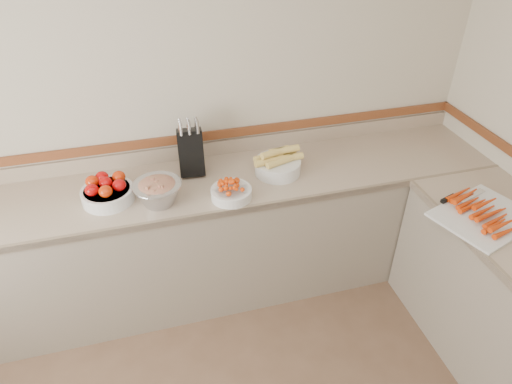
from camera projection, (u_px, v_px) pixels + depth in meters
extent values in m
plane|color=beige|center=(174.00, 103.00, 2.83)|extent=(4.00, 0.00, 4.00)
cube|color=tan|center=(188.00, 187.00, 2.82)|extent=(4.00, 0.65, 0.04)
cube|color=gray|center=(193.00, 242.00, 3.08)|extent=(4.00, 0.63, 0.86)
cube|color=#847059|center=(196.00, 218.00, 2.57)|extent=(4.00, 0.02, 0.04)
cube|color=tan|center=(180.00, 153.00, 3.02)|extent=(4.00, 0.02, 0.10)
cube|color=brown|center=(178.00, 140.00, 2.97)|extent=(4.00, 0.02, 0.06)
cube|color=black|center=(191.00, 152.00, 2.84)|extent=(0.17, 0.20, 0.31)
cylinder|color=silver|center=(181.00, 129.00, 2.70)|extent=(0.02, 0.04, 0.08)
cylinder|color=silver|center=(189.00, 128.00, 2.71)|extent=(0.02, 0.04, 0.08)
cylinder|color=silver|center=(197.00, 127.00, 2.72)|extent=(0.02, 0.04, 0.08)
cylinder|color=silver|center=(180.00, 127.00, 2.73)|extent=(0.02, 0.04, 0.08)
cylinder|color=silver|center=(188.00, 126.00, 2.74)|extent=(0.02, 0.04, 0.08)
cylinder|color=silver|center=(197.00, 125.00, 2.75)|extent=(0.02, 0.04, 0.08)
cylinder|color=silver|center=(179.00, 125.00, 2.75)|extent=(0.02, 0.04, 0.08)
cylinder|color=silver|center=(188.00, 124.00, 2.76)|extent=(0.02, 0.04, 0.08)
cylinder|color=silver|center=(196.00, 123.00, 2.77)|extent=(0.02, 0.04, 0.08)
cylinder|color=white|center=(108.00, 195.00, 2.65)|extent=(0.30, 0.30, 0.08)
torus|color=white|center=(107.00, 190.00, 2.63)|extent=(0.30, 0.30, 0.01)
cylinder|color=white|center=(107.00, 190.00, 2.63)|extent=(0.26, 0.26, 0.01)
ellipsoid|color=#BF0707|center=(92.00, 190.00, 2.56)|extent=(0.08, 0.08, 0.07)
ellipsoid|color=red|center=(106.00, 191.00, 2.55)|extent=(0.08, 0.08, 0.07)
ellipsoid|color=#BF0707|center=(119.00, 185.00, 2.60)|extent=(0.08, 0.08, 0.07)
ellipsoid|color=red|center=(92.00, 181.00, 2.63)|extent=(0.08, 0.08, 0.07)
ellipsoid|color=#BF0707|center=(106.00, 183.00, 2.62)|extent=(0.08, 0.08, 0.07)
ellipsoid|color=red|center=(119.00, 177.00, 2.67)|extent=(0.08, 0.08, 0.07)
ellipsoid|color=#BF0707|center=(102.00, 177.00, 2.67)|extent=(0.08, 0.08, 0.07)
cylinder|color=white|center=(231.00, 193.00, 2.68)|extent=(0.24, 0.24, 0.06)
torus|color=white|center=(231.00, 190.00, 2.66)|extent=(0.24, 0.24, 0.01)
cylinder|color=white|center=(231.00, 190.00, 2.66)|extent=(0.21, 0.21, 0.01)
sphere|color=#D83B07|center=(221.00, 190.00, 2.61)|extent=(0.03, 0.03, 0.03)
sphere|color=#D83B07|center=(241.00, 188.00, 2.62)|extent=(0.03, 0.03, 0.03)
sphere|color=#D83B07|center=(229.00, 182.00, 2.63)|extent=(0.03, 0.03, 0.03)
sphere|color=#D83B07|center=(237.00, 182.00, 2.65)|extent=(0.03, 0.03, 0.03)
sphere|color=#D83B07|center=(229.00, 181.00, 2.65)|extent=(0.03, 0.03, 0.03)
sphere|color=#D83B07|center=(235.00, 189.00, 2.60)|extent=(0.03, 0.03, 0.03)
sphere|color=#D83B07|center=(229.00, 180.00, 2.68)|extent=(0.03, 0.03, 0.03)
sphere|color=#D83B07|center=(222.00, 193.00, 2.59)|extent=(0.03, 0.03, 0.03)
sphere|color=#D83B07|center=(231.00, 180.00, 2.67)|extent=(0.03, 0.03, 0.03)
sphere|color=#D83B07|center=(233.00, 186.00, 2.62)|extent=(0.03, 0.03, 0.03)
sphere|color=#D83B07|center=(220.00, 184.00, 2.65)|extent=(0.03, 0.03, 0.03)
sphere|color=#D83B07|center=(222.00, 187.00, 2.62)|extent=(0.03, 0.03, 0.03)
sphere|color=#D83B07|center=(237.00, 189.00, 2.61)|extent=(0.03, 0.03, 0.03)
sphere|color=#D83B07|center=(238.00, 180.00, 2.68)|extent=(0.03, 0.03, 0.03)
sphere|color=#D83B07|center=(240.00, 182.00, 2.66)|extent=(0.03, 0.03, 0.03)
sphere|color=#D83B07|center=(236.00, 179.00, 2.70)|extent=(0.03, 0.03, 0.03)
sphere|color=#D83B07|center=(236.00, 181.00, 2.65)|extent=(0.03, 0.03, 0.03)
sphere|color=#D83B07|center=(244.00, 187.00, 2.64)|extent=(0.03, 0.03, 0.03)
sphere|color=#D83B07|center=(223.00, 189.00, 2.61)|extent=(0.03, 0.03, 0.03)
sphere|color=#D83B07|center=(228.00, 182.00, 2.65)|extent=(0.03, 0.03, 0.03)
sphere|color=#D83B07|center=(224.00, 182.00, 2.65)|extent=(0.03, 0.03, 0.03)
sphere|color=#D83B07|center=(234.00, 189.00, 2.60)|extent=(0.03, 0.03, 0.03)
sphere|color=#D83B07|center=(230.00, 181.00, 2.63)|extent=(0.03, 0.03, 0.03)
sphere|color=#D83B07|center=(231.00, 180.00, 2.62)|extent=(0.03, 0.03, 0.03)
sphere|color=#D83B07|center=(219.00, 183.00, 2.67)|extent=(0.03, 0.03, 0.03)
sphere|color=#D83B07|center=(223.00, 183.00, 2.65)|extent=(0.03, 0.03, 0.03)
sphere|color=#D83B07|center=(216.00, 187.00, 2.64)|extent=(0.03, 0.03, 0.03)
sphere|color=#D83B07|center=(234.00, 184.00, 2.62)|extent=(0.03, 0.03, 0.03)
sphere|color=#D83B07|center=(237.00, 180.00, 2.70)|extent=(0.03, 0.03, 0.03)
sphere|color=#D83B07|center=(238.00, 190.00, 2.60)|extent=(0.03, 0.03, 0.03)
sphere|color=#D83B07|center=(232.00, 182.00, 2.64)|extent=(0.03, 0.03, 0.03)
sphere|color=#D83B07|center=(233.00, 192.00, 2.59)|extent=(0.03, 0.03, 0.03)
sphere|color=#D83B07|center=(223.00, 182.00, 2.67)|extent=(0.03, 0.03, 0.03)
sphere|color=#D83B07|center=(230.00, 183.00, 2.64)|extent=(0.03, 0.03, 0.03)
sphere|color=#D83B07|center=(232.00, 194.00, 2.58)|extent=(0.03, 0.03, 0.03)
sphere|color=#D83B07|center=(236.00, 183.00, 2.63)|extent=(0.03, 0.03, 0.03)
sphere|color=#D83B07|center=(224.00, 182.00, 2.66)|extent=(0.03, 0.03, 0.03)
sphere|color=#D83B07|center=(217.00, 187.00, 2.64)|extent=(0.03, 0.03, 0.03)
sphere|color=#D83B07|center=(229.00, 181.00, 2.67)|extent=(0.03, 0.03, 0.03)
cylinder|color=white|center=(278.00, 167.00, 2.89)|extent=(0.29, 0.29, 0.09)
torus|color=white|center=(278.00, 162.00, 2.87)|extent=(0.29, 0.29, 0.01)
cylinder|color=#E5C05F|center=(269.00, 161.00, 2.83)|extent=(0.20, 0.08, 0.04)
cylinder|color=#E5C05F|center=(280.00, 161.00, 2.82)|extent=(0.20, 0.10, 0.04)
cylinder|color=#E5C05F|center=(288.00, 158.00, 2.86)|extent=(0.20, 0.05, 0.04)
cylinder|color=#E5C05F|center=(268.00, 156.00, 2.88)|extent=(0.20, 0.09, 0.04)
cylinder|color=#E5C05F|center=(281.00, 153.00, 2.90)|extent=(0.20, 0.05, 0.04)
cylinder|color=#E5C05F|center=(275.00, 152.00, 2.83)|extent=(0.20, 0.10, 0.04)
cylinder|color=#E5C05F|center=(284.00, 150.00, 2.85)|extent=(0.20, 0.06, 0.04)
cylinder|color=#B2B2BA|center=(158.00, 193.00, 2.62)|extent=(0.28, 0.28, 0.13)
torus|color=#B2B2BA|center=(157.00, 185.00, 2.58)|extent=(0.28, 0.28, 0.01)
ellipsoid|color=#B21444|center=(157.00, 186.00, 2.59)|extent=(0.23, 0.23, 0.07)
cube|color=#B21444|center=(152.00, 182.00, 2.59)|extent=(0.03, 0.03, 0.02)
cube|color=#96B759|center=(156.00, 182.00, 2.57)|extent=(0.02, 0.02, 0.02)
cube|color=#B21444|center=(150.00, 179.00, 2.61)|extent=(0.02, 0.02, 0.02)
cube|color=#96B759|center=(162.00, 181.00, 2.58)|extent=(0.02, 0.02, 0.02)
cube|color=#B21444|center=(152.00, 179.00, 2.58)|extent=(0.02, 0.02, 0.02)
cube|color=#96B759|center=(162.00, 186.00, 2.56)|extent=(0.03, 0.03, 0.02)
cube|color=#B21444|center=(157.00, 181.00, 2.58)|extent=(0.03, 0.03, 0.02)
cube|color=#96B759|center=(148.00, 188.00, 2.51)|extent=(0.03, 0.03, 0.02)
cube|color=#B21444|center=(160.00, 186.00, 2.52)|extent=(0.03, 0.03, 0.02)
cube|color=#96B759|center=(154.00, 191.00, 2.51)|extent=(0.03, 0.03, 0.02)
cube|color=#B21444|center=(162.00, 181.00, 2.60)|extent=(0.03, 0.03, 0.02)
cube|color=#96B759|center=(159.00, 185.00, 2.54)|extent=(0.02, 0.02, 0.02)
cube|color=#B21444|center=(157.00, 182.00, 2.57)|extent=(0.03, 0.03, 0.02)
cube|color=#96B759|center=(161.00, 186.00, 2.52)|extent=(0.02, 0.02, 0.02)
cube|color=silver|center=(484.00, 217.00, 2.53)|extent=(0.62, 0.55, 0.02)
cone|color=red|center=(506.00, 232.00, 2.39)|extent=(0.20, 0.09, 0.03)
cone|color=red|center=(504.00, 224.00, 2.40)|extent=(0.20, 0.09, 0.03)
cone|color=red|center=(498.00, 224.00, 2.44)|extent=(0.20, 0.09, 0.03)
cone|color=red|center=(494.00, 221.00, 2.46)|extent=(0.20, 0.09, 0.03)
cone|color=red|center=(492.00, 214.00, 2.47)|extent=(0.20, 0.09, 0.03)
cone|color=red|center=(487.00, 214.00, 2.51)|extent=(0.20, 0.09, 0.03)
cone|color=red|center=(483.00, 211.00, 2.53)|extent=(0.20, 0.09, 0.03)
cone|color=red|center=(481.00, 204.00, 2.54)|extent=(0.20, 0.09, 0.03)
cone|color=red|center=(476.00, 205.00, 2.58)|extent=(0.20, 0.09, 0.03)
cone|color=red|center=(473.00, 202.00, 2.61)|extent=(0.20, 0.09, 0.03)
cone|color=red|center=(471.00, 195.00, 2.61)|extent=(0.20, 0.09, 0.03)
cone|color=red|center=(466.00, 196.00, 2.65)|extent=(0.20, 0.09, 0.03)
cone|color=red|center=(463.00, 193.00, 2.68)|extent=(0.20, 0.09, 0.03)
cube|color=silver|center=(471.00, 195.00, 2.68)|extent=(0.22, 0.11, 0.00)
cube|color=black|center=(448.00, 199.00, 2.64)|extent=(0.11, 0.06, 0.02)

